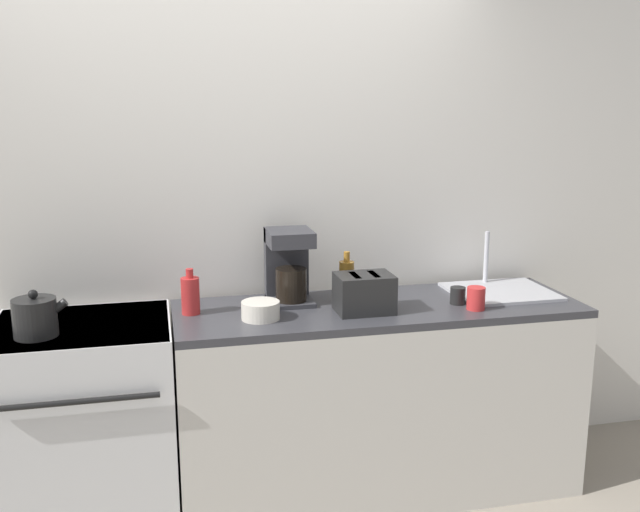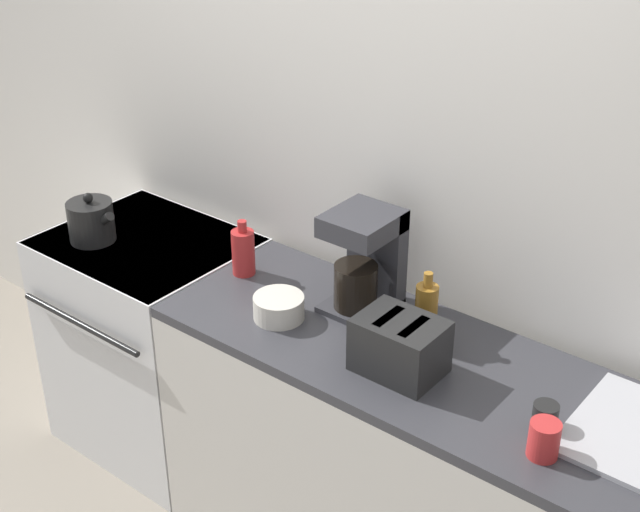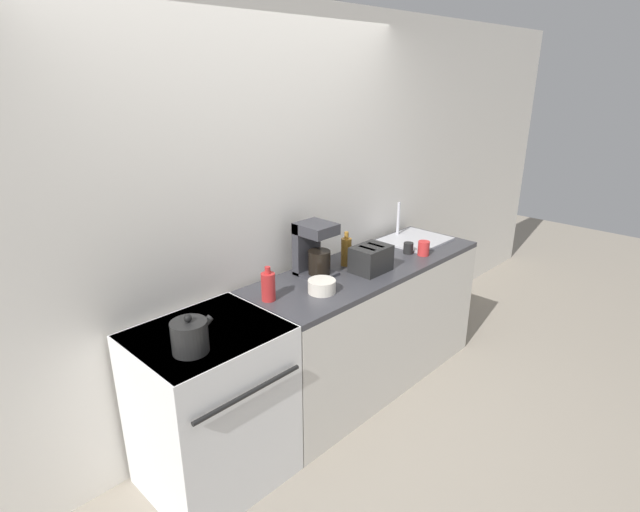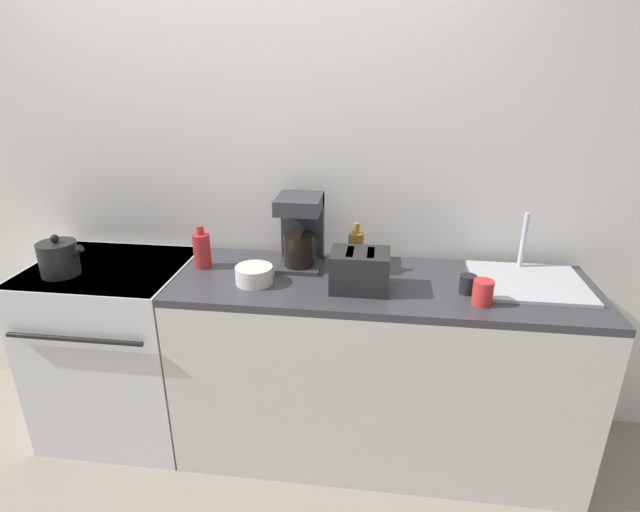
% 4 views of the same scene
% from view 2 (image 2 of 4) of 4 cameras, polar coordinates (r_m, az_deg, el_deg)
% --- Properties ---
extents(wall_back, '(8.00, 0.05, 2.60)m').
position_cam_2_polar(wall_back, '(3.15, 1.36, 5.88)').
color(wall_back, silver).
rests_on(wall_back, ground_plane).
extents(stove, '(0.75, 0.67, 0.93)m').
position_cam_2_polar(stove, '(3.71, -10.50, -5.30)').
color(stove, silver).
rests_on(stove, ground_plane).
extents(counter_block, '(1.90, 0.62, 0.93)m').
position_cam_2_polar(counter_block, '(3.02, 7.23, -14.38)').
color(counter_block, silver).
rests_on(counter_block, ground_plane).
extents(kettle, '(0.22, 0.17, 0.20)m').
position_cam_2_polar(kettle, '(3.49, -14.43, 2.18)').
color(kettle, black).
rests_on(kettle, stove).
extents(toaster, '(0.25, 0.19, 0.17)m').
position_cam_2_polar(toaster, '(2.65, 5.13, -5.74)').
color(toaster, black).
rests_on(toaster, counter_block).
extents(coffee_maker, '(0.21, 0.24, 0.35)m').
position_cam_2_polar(coffee_maker, '(2.92, 2.95, -0.11)').
color(coffee_maker, '#333338').
rests_on(coffee_maker, counter_block).
extents(bottle_amber, '(0.07, 0.07, 0.24)m').
position_cam_2_polar(bottle_amber, '(2.80, 6.80, -3.56)').
color(bottle_amber, '#9E6B23').
rests_on(bottle_amber, counter_block).
extents(bottle_red, '(0.08, 0.08, 0.21)m').
position_cam_2_polar(bottle_red, '(3.16, -4.94, 0.29)').
color(bottle_red, '#B72828').
rests_on(bottle_red, counter_block).
extents(cup_red, '(0.08, 0.08, 0.10)m').
position_cam_2_polar(cup_red, '(2.43, 14.14, -11.32)').
color(cup_red, red).
rests_on(cup_red, counter_block).
extents(cup_black, '(0.07, 0.07, 0.08)m').
position_cam_2_polar(cup_black, '(2.53, 14.20, -9.96)').
color(cup_black, black).
rests_on(cup_black, counter_block).
extents(bowl, '(0.17, 0.17, 0.08)m').
position_cam_2_polar(bowl, '(2.92, -2.65, -3.30)').
color(bowl, beige).
rests_on(bowl, counter_block).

